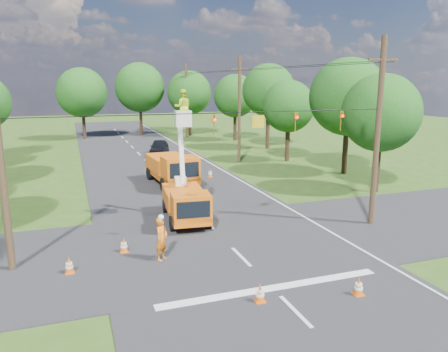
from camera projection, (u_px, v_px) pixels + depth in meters
name	position (u px, v px, depth m)	size (l,w,h in m)	color
ground	(156.00, 172.00, 37.92)	(140.00, 140.00, 0.00)	#2D4A16
road_main	(156.00, 172.00, 37.92)	(12.00, 100.00, 0.06)	black
road_cross	(226.00, 242.00, 21.34)	(56.00, 10.00, 0.07)	black
stop_bar	(272.00, 289.00, 16.55)	(9.00, 0.45, 0.02)	silver
edge_line	(217.00, 168.00, 39.74)	(0.12, 90.00, 0.02)	silver
bucket_truck	(185.00, 193.00, 24.32)	(2.59, 5.59, 7.29)	orange
second_truck	(172.00, 168.00, 32.91)	(3.00, 6.77, 2.48)	orange
ground_worker	(162.00, 239.00, 19.06)	(0.71, 0.47, 1.95)	orange
distant_car	(159.00, 147.00, 46.64)	(1.87, 4.65, 1.58)	black
traffic_cone_0	(260.00, 293.00, 15.50)	(0.38, 0.38, 0.71)	#DE550B
traffic_cone_1	(359.00, 286.00, 16.00)	(0.38, 0.38, 0.71)	#DE550B
traffic_cone_2	(210.00, 205.00, 26.55)	(0.38, 0.38, 0.71)	#DE550B
traffic_cone_3	(208.00, 194.00, 29.07)	(0.38, 0.38, 0.71)	#DE550B
traffic_cone_4	(124.00, 245.00, 20.02)	(0.38, 0.38, 0.71)	#DE550B
traffic_cone_5	(69.00, 265.00, 17.82)	(0.38, 0.38, 0.71)	#DE550B
traffic_cone_7	(210.00, 173.00, 35.65)	(0.38, 0.38, 0.71)	#DE550B
pole_right_near	(378.00, 132.00, 23.02)	(1.80, 0.30, 10.00)	#4C3823
pole_right_mid	(239.00, 109.00, 41.44)	(1.80, 0.30, 10.00)	#4C3823
pole_right_far	(186.00, 100.00, 59.86)	(1.80, 0.30, 10.00)	#4C3823
pole_left	(1.00, 164.00, 17.29)	(0.30, 0.30, 9.00)	#4C3823
signal_span	(270.00, 121.00, 20.80)	(18.00, 0.29, 1.07)	black
tree_right_a	(381.00, 113.00, 30.07)	(5.40, 5.40, 8.28)	#382616
tree_right_b	(348.00, 97.00, 35.90)	(6.40, 6.40, 9.65)	#382616
tree_right_c	(288.00, 107.00, 42.00)	(5.00, 5.00, 7.83)	#382616
tree_right_d	(268.00, 90.00, 49.60)	(6.00, 6.00, 9.70)	#382616
tree_right_e	(235.00, 96.00, 56.83)	(5.60, 5.60, 8.63)	#382616
tree_far_a	(82.00, 93.00, 58.00)	(6.60, 6.60, 9.50)	#382616
tree_far_b	(140.00, 87.00, 62.31)	(7.00, 7.00, 10.32)	#382616
tree_far_c	(189.00, 93.00, 61.83)	(6.20, 6.20, 9.18)	#382616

